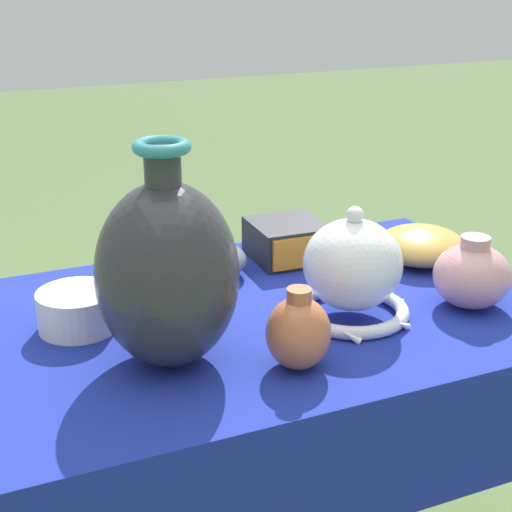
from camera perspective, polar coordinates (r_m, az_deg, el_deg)
display_table at (r=1.35m, az=1.15°, el=-7.43°), size 0.97×0.64×0.70m
vase_tall_bulbous at (r=1.10m, az=-6.48°, el=-1.23°), size 0.20×0.20×0.33m
vase_dome_bell at (r=1.27m, az=7.02°, el=-1.18°), size 0.20×0.19×0.19m
mosaic_tile_box at (r=1.52m, az=2.31°, el=1.14°), size 0.14×0.15×0.07m
pot_squat_ivory at (r=1.27m, az=-12.84°, el=-3.84°), size 0.13×0.13×0.06m
jar_round_terracotta at (r=1.12m, az=3.10°, el=-5.56°), size 0.09×0.09×0.12m
bowl_shallow_ochre at (r=1.54m, az=11.93°, el=0.77°), size 0.17×0.17×0.07m
bowl_shallow_slate at (r=1.44m, az=-2.90°, el=-0.31°), size 0.11×0.11×0.06m
jar_round_rose at (r=1.35m, az=15.43°, el=-1.35°), size 0.13×0.13×0.12m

